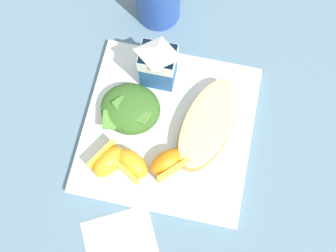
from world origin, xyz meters
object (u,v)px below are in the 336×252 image
Objects in this scene: orange_wedge_rear at (168,163)px; paper_napkin at (122,248)px; orange_wedge_middle at (131,164)px; orange_wedge_front at (108,161)px; milk_carton at (158,63)px; green_salad_pile at (130,109)px; cheesy_pizza_bread at (208,124)px; white_plate at (168,129)px.

paper_napkin is at bearing -107.53° from orange_wedge_rear.
orange_wedge_front is at bearing -176.07° from orange_wedge_middle.
paper_napkin is at bearing -84.41° from orange_wedge_middle.
milk_carton is at bearing 87.04° from orange_wedge_middle.
green_salad_pile is at bearing 99.39° from paper_napkin.
milk_carton reaches higher than orange_wedge_front.
paper_napkin is (-0.09, -0.22, -0.03)m from cheesy_pizza_bread.
white_plate is 2.80× the size of green_salad_pile.
milk_carton is (0.03, 0.07, 0.04)m from green_salad_pile.
paper_napkin is at bearing -68.34° from orange_wedge_front.
milk_carton is at bearing 90.78° from paper_napkin.
green_salad_pile is 0.22m from paper_napkin.
green_salad_pile reaches higher than paper_napkin.
orange_wedge_front reaches higher than cheesy_pizza_bread.
orange_wedge_middle is at bearing -139.53° from cheesy_pizza_bread.
cheesy_pizza_bread is 2.71× the size of orange_wedge_rear.
orange_wedge_front reaches higher than paper_napkin.
green_salad_pile reaches higher than orange_wedge_rear.
green_salad_pile is 0.09m from orange_wedge_middle.
orange_wedge_front is (-0.08, -0.08, 0.03)m from white_plate.
orange_wedge_rear is (0.01, -0.06, 0.03)m from white_plate.
orange_wedge_front is at bearing -135.08° from white_plate.
milk_carton is (-0.03, 0.09, 0.07)m from white_plate.
orange_wedge_middle and orange_wedge_rear have the same top height.
green_salad_pile is 0.09m from orange_wedge_front.
paper_napkin is at bearing -89.22° from milk_carton.
milk_carton is at bearing 143.64° from cheesy_pizza_bread.
orange_wedge_rear reaches higher than white_plate.
orange_wedge_middle is (-0.01, -0.16, -0.04)m from milk_carton.
orange_wedge_middle is 0.64× the size of paper_napkin.
orange_wedge_rear is (0.05, -0.15, -0.04)m from milk_carton.
cheesy_pizza_bread is 1.84× the size of green_salad_pile.
green_salad_pile is 0.11m from orange_wedge_rear.
paper_napkin is at bearing -113.41° from cheesy_pizza_bread.
milk_carton is 1.57× the size of orange_wedge_front.
cheesy_pizza_bread is 0.09m from orange_wedge_rear.
green_salad_pile is (-0.13, -0.00, 0.00)m from cheesy_pizza_bread.
orange_wedge_rear reaches higher than paper_napkin.
cheesy_pizza_bread is 2.63× the size of orange_wedge_front.
milk_carton is 1.62× the size of orange_wedge_rear.
green_salad_pile is 1.47× the size of orange_wedge_rear.
cheesy_pizza_bread is at bearing 33.08° from orange_wedge_front.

